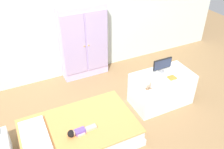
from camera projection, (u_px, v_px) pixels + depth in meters
ground_plane at (109, 125)px, 3.57m from camera, size 10.00×10.00×0.02m
back_wall at (68, 3)px, 3.97m from camera, size 6.40×0.05×2.70m
bed at (80, 133)px, 3.26m from camera, size 1.52×0.96×0.27m
pillow at (35, 139)px, 2.97m from camera, size 0.32×0.69×0.05m
doll at (77, 132)px, 3.04m from camera, size 0.39×0.14×0.10m
wardrobe at (84, 42)px, 4.29m from camera, size 0.84×0.28×1.35m
tv_stand at (161, 89)px, 3.84m from camera, size 0.94×0.53×0.53m
tv_monitor at (162, 64)px, 3.69m from camera, size 0.32×0.10×0.23m
rocking_horse_toy at (149, 86)px, 3.38m from camera, size 0.09×0.04×0.11m
book_orange at (172, 78)px, 3.62m from camera, size 0.12×0.11×0.01m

